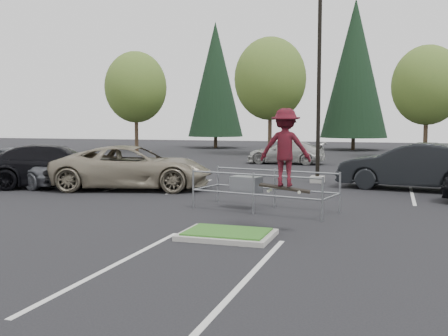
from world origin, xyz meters
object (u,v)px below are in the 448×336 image
(light_pole, at_px, (319,82))
(decid_b, at_px, (270,81))
(decid_a, at_px, (136,89))
(car_r_charc, at_px, (412,166))
(car_l_black, at_px, (53,166))
(skateboarder, at_px, (285,148))
(conif_b, at_px, (355,68))
(car_l_grey, at_px, (24,165))
(car_l_tan, at_px, (131,167))
(decid_c, at_px, (427,88))
(cart_corral, at_px, (250,185))
(car_far_silver, at_px, (286,153))
(conif_a, at_px, (215,79))

(light_pole, relative_size, decid_b, 1.05)
(decid_a, xyz_separation_m, car_r_charc, (22.51, -19.31, -4.63))
(light_pole, relative_size, car_l_black, 1.63)
(skateboarder, distance_m, car_r_charc, 10.34)
(conif_b, xyz_separation_m, car_r_charc, (4.50, -29.77, -6.89))
(car_l_grey, height_order, car_r_charc, car_r_charc)
(light_pole, distance_m, car_l_tan, 9.16)
(conif_b, bearing_deg, car_l_black, -106.62)
(decid_a, bearing_deg, decid_c, -0.48)
(decid_c, xyz_separation_m, car_l_grey, (-17.49, -22.83, -4.37))
(cart_corral, height_order, car_l_grey, car_l_grey)
(decid_b, bearing_deg, conif_b, 58.91)
(car_l_tan, relative_size, car_r_charc, 1.11)
(decid_a, relative_size, conif_b, 0.61)
(light_pole, relative_size, cart_corral, 2.18)
(decid_c, distance_m, conif_b, 12.51)
(light_pole, bearing_deg, car_l_black, -154.54)
(cart_corral, relative_size, car_far_silver, 0.91)
(decid_c, height_order, conif_b, conif_b)
(light_pole, distance_m, conif_a, 31.63)
(conif_a, distance_m, skateboarder, 42.15)
(decid_a, height_order, cart_corral, decid_a)
(car_far_silver, bearing_deg, decid_b, -161.24)
(car_l_grey, bearing_deg, car_l_black, -74.53)
(decid_a, distance_m, decid_b, 12.02)
(car_far_silver, bearing_deg, conif_b, 169.94)
(decid_a, relative_size, decid_c, 1.06)
(car_far_silver, bearing_deg, conif_a, -149.47)
(decid_a, bearing_deg, decid_b, 2.39)
(decid_b, height_order, car_r_charc, decid_b)
(decid_a, xyz_separation_m, conif_b, (18.01, 10.47, 2.27))
(car_far_silver, bearing_deg, light_pole, 17.93)
(decid_a, bearing_deg, skateboarder, -56.51)
(decid_c, xyz_separation_m, car_far_silver, (-8.93, -7.83, -4.51))
(decid_b, relative_size, car_l_black, 1.55)
(cart_corral, bearing_deg, car_far_silver, 110.37)
(light_pole, relative_size, decid_a, 1.14)
(light_pole, bearing_deg, car_far_silver, 108.97)
(decid_c, relative_size, car_far_silver, 1.64)
(decid_a, distance_m, car_l_tan, 25.85)
(decid_b, bearing_deg, decid_c, -3.34)
(light_pole, xyz_separation_m, conif_b, (-0.50, 28.50, 3.29))
(decid_a, bearing_deg, conif_b, 30.17)
(light_pole, distance_m, decid_b, 19.70)
(car_r_charc, bearing_deg, car_l_tan, -63.29)
(decid_a, bearing_deg, car_l_black, -70.83)
(conif_b, xyz_separation_m, skateboarder, (1.20, -39.50, -5.71))
(decid_c, xyz_separation_m, cart_corral, (-6.52, -25.72, -4.47))
(conif_b, distance_m, car_far_silver, 20.03)
(decid_b, distance_m, skateboarder, 30.65)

